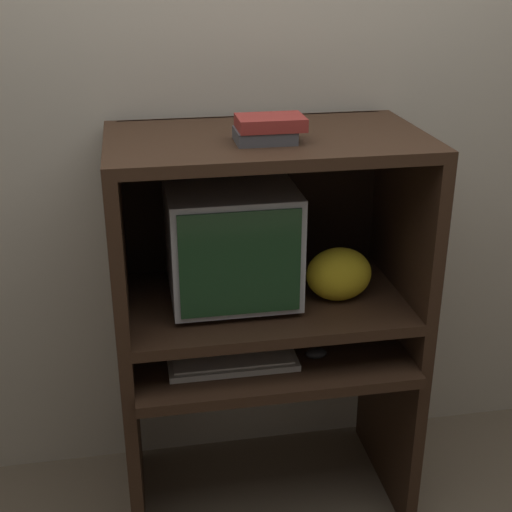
% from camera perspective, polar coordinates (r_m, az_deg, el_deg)
% --- Properties ---
extents(wall_back, '(6.00, 0.06, 2.60)m').
position_cam_1_polar(wall_back, '(2.50, -0.64, 10.36)').
color(wall_back, beige).
rests_on(wall_back, ground_plane).
extents(desk_base, '(0.97, 0.60, 0.65)m').
position_cam_1_polar(desk_base, '(2.52, 0.91, -11.72)').
color(desk_base, '#382316').
rests_on(desk_base, ground_plane).
extents(desk_monitor_shelf, '(0.97, 0.56, 0.16)m').
position_cam_1_polar(desk_monitor_shelf, '(2.36, 0.79, -4.07)').
color(desk_monitor_shelf, '#382316').
rests_on(desk_monitor_shelf, desk_base).
extents(hutch_upper, '(0.97, 0.56, 0.54)m').
position_cam_1_polar(hutch_upper, '(2.24, 0.69, 5.45)').
color(hutch_upper, '#382316').
rests_on(hutch_upper, desk_monitor_shelf).
extents(crt_monitor, '(0.40, 0.42, 0.38)m').
position_cam_1_polar(crt_monitor, '(2.28, -2.05, 1.31)').
color(crt_monitor, '#B2B2B7').
rests_on(crt_monitor, desk_monitor_shelf).
extents(keyboard, '(0.41, 0.15, 0.03)m').
position_cam_1_polar(keyboard, '(2.28, -1.86, -8.48)').
color(keyboard, beige).
rests_on(keyboard, desk_base).
extents(mouse, '(0.07, 0.05, 0.03)m').
position_cam_1_polar(mouse, '(2.33, 4.83, -7.74)').
color(mouse, '#28282B').
rests_on(mouse, desk_base).
extents(snack_bag, '(0.21, 0.16, 0.17)m').
position_cam_1_polar(snack_bag, '(2.32, 6.64, -1.45)').
color(snack_bag, gold).
rests_on(snack_bag, desk_monitor_shelf).
extents(book_stack, '(0.20, 0.13, 0.07)m').
position_cam_1_polar(book_stack, '(2.07, 0.94, 10.15)').
color(book_stack, '#4C4C51').
rests_on(book_stack, hutch_upper).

